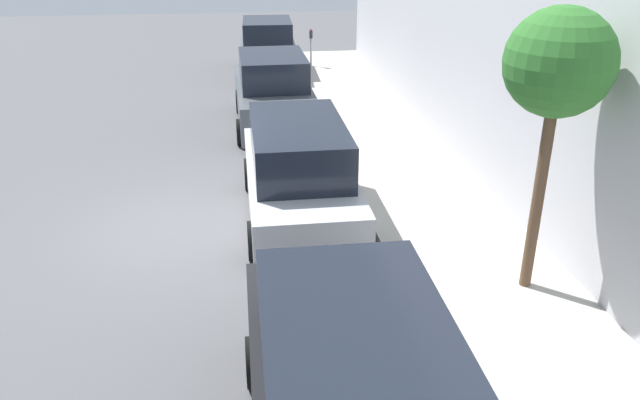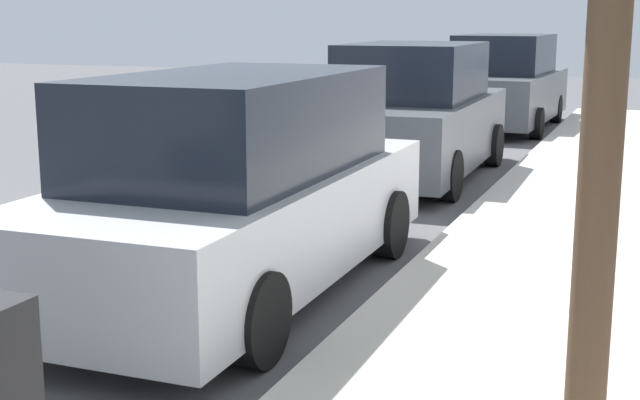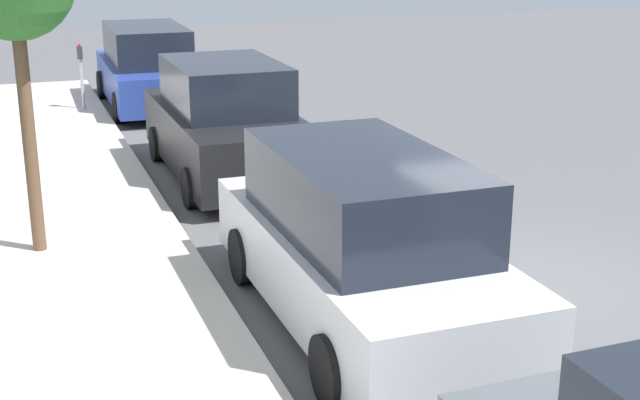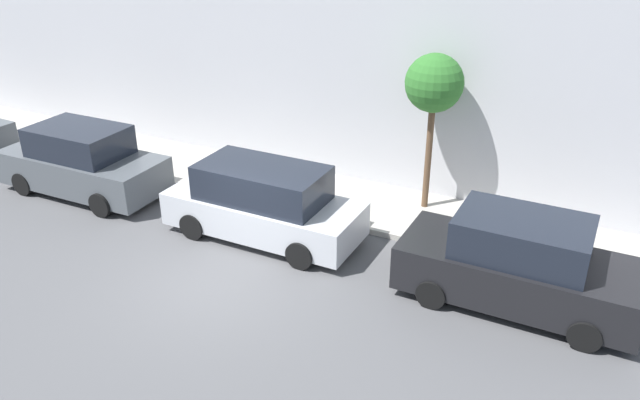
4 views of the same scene
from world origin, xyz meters
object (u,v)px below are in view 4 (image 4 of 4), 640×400
Objects in this scene: parked_suv_second at (518,264)px; street_tree at (434,85)px; parked_suv_fourth at (83,162)px; parked_minivan_third at (263,203)px.

street_tree is at bearing 43.09° from parked_suv_second.
street_tree reaches higher than parked_suv_second.
parked_suv_fourth is at bearing 110.00° from street_tree.
parked_minivan_third is 5.93m from parked_suv_fourth.
street_tree is at bearing -44.49° from parked_minivan_third.
parked_minivan_third is 1.01× the size of parked_suv_fourth.
street_tree reaches higher than parked_minivan_third.
street_tree is (3.29, -9.05, 2.57)m from parked_suv_fourth.
parked_minivan_third is at bearing 135.51° from street_tree.
parked_suv_second is 5.12m from street_tree.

